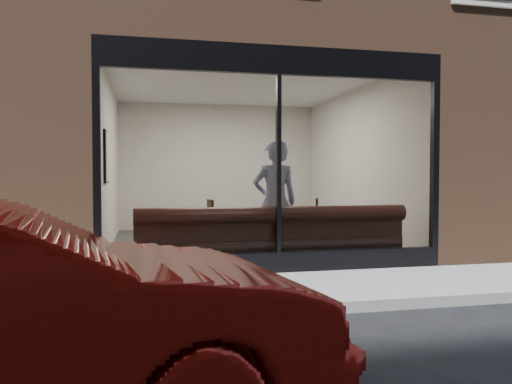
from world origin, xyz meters
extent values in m
plane|color=black|center=(0.00, 0.00, 0.00)|extent=(120.00, 120.00, 0.00)
cube|color=gray|center=(0.00, 1.00, 0.01)|extent=(40.00, 2.00, 0.01)
cube|color=gray|center=(0.00, -0.05, 0.06)|extent=(40.00, 0.10, 0.12)
cube|color=brown|center=(-3.75, 8.00, 1.60)|extent=(2.50, 12.00, 3.20)
cube|color=brown|center=(3.75, 8.00, 1.60)|extent=(2.50, 12.00, 3.20)
cube|color=brown|center=(0.00, 11.00, 1.60)|extent=(5.00, 6.00, 3.20)
plane|color=#2D2D30|center=(0.00, 5.00, 0.02)|extent=(6.00, 6.00, 0.00)
plane|color=white|center=(0.00, 5.00, 3.19)|extent=(6.00, 6.00, 0.00)
plane|color=silver|center=(0.00, 7.99, 1.60)|extent=(5.00, 0.00, 5.00)
plane|color=silver|center=(-2.49, 5.00, 1.60)|extent=(0.00, 6.00, 6.00)
plane|color=silver|center=(2.49, 5.00, 1.60)|extent=(0.00, 6.00, 6.00)
cube|color=black|center=(0.00, 2.05, 0.15)|extent=(5.00, 0.10, 0.30)
cube|color=black|center=(0.00, 2.05, 3.00)|extent=(5.00, 0.10, 0.40)
cube|color=black|center=(0.00, 2.05, 1.55)|extent=(0.06, 0.10, 2.50)
plane|color=white|center=(0.00, 2.02, 1.55)|extent=(4.80, 0.00, 4.80)
cube|color=#3C1C15|center=(0.00, 2.45, 0.23)|extent=(4.00, 0.55, 0.45)
imported|color=#ACBAE3|center=(0.14, 2.78, 0.97)|extent=(0.71, 0.48, 1.93)
cube|color=black|center=(-0.88, 3.51, 0.74)|extent=(0.69, 0.69, 0.04)
cube|color=black|center=(1.02, 3.07, 0.74)|extent=(0.61, 0.61, 0.04)
cube|color=black|center=(-0.89, 4.15, 0.24)|extent=(0.44, 0.44, 0.04)
cube|color=black|center=(1.18, 4.32, 0.24)|extent=(0.58, 0.58, 0.04)
cube|color=white|center=(-2.45, 3.87, 1.69)|extent=(0.02, 0.61, 0.81)
camera|label=1|loc=(-1.83, -4.75, 1.40)|focal=35.00mm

